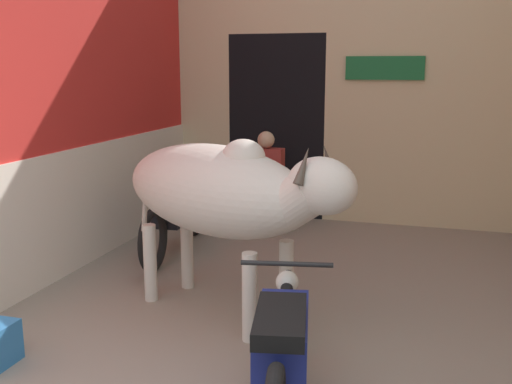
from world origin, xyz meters
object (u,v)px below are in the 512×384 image
object	(u,v)px
motorcycle_far	(176,213)
shopkeeper_seated	(265,180)
plastic_stool	(232,209)
cow	(223,191)
motorcycle_near	(282,345)

from	to	relation	value
motorcycle_far	shopkeeper_seated	world-z (taller)	shopkeeper_seated
shopkeeper_seated	plastic_stool	world-z (taller)	shopkeeper_seated
cow	motorcycle_far	world-z (taller)	cow
plastic_stool	shopkeeper_seated	bearing A→B (deg)	-8.90
shopkeeper_seated	plastic_stool	xyz separation A→B (m)	(-0.44, 0.07, -0.40)
cow	shopkeeper_seated	size ratio (longest dim) A/B	1.86
shopkeeper_seated	motorcycle_near	bearing A→B (deg)	-72.63
motorcycle_near	shopkeeper_seated	world-z (taller)	shopkeeper_seated
motorcycle_near	motorcycle_far	world-z (taller)	motorcycle_far
plastic_stool	motorcycle_near	bearing A→B (deg)	-67.02
cow	motorcycle_far	xyz separation A→B (m)	(-1.04, 1.40, -0.57)
cow	plastic_stool	distance (m)	2.80
motorcycle_far	plastic_stool	world-z (taller)	motorcycle_far
motorcycle_near	cow	bearing A→B (deg)	122.91
motorcycle_near	plastic_stool	xyz separation A→B (m)	(-1.60, 3.78, -0.21)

